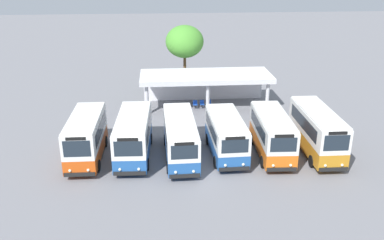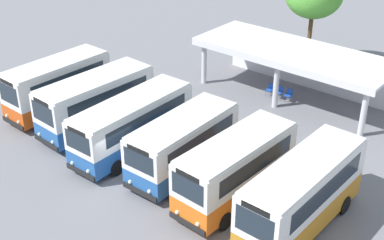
% 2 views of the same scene
% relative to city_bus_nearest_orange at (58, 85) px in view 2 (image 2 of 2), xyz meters
% --- Properties ---
extents(ground_plane, '(180.00, 180.00, 0.00)m').
position_rel_city_bus_nearest_orange_xyz_m(ground_plane, '(8.58, -2.74, -1.88)').
color(ground_plane, slate).
extents(city_bus_nearest_orange, '(2.42, 7.01, 3.42)m').
position_rel_city_bus_nearest_orange_xyz_m(city_bus_nearest_orange, '(0.00, 0.00, 0.00)').
color(city_bus_nearest_orange, black).
rests_on(city_bus_nearest_orange, ground).
extents(city_bus_second_in_row, '(2.70, 7.48, 3.30)m').
position_rel_city_bus_nearest_orange_xyz_m(city_bus_second_in_row, '(3.53, 0.09, -0.06)').
color(city_bus_second_in_row, black).
rests_on(city_bus_second_in_row, ground).
extents(city_bus_middle_cream, '(2.45, 7.87, 3.14)m').
position_rel_city_bus_nearest_orange_xyz_m(city_bus_middle_cream, '(7.05, -0.36, -0.14)').
color(city_bus_middle_cream, black).
rests_on(city_bus_middle_cream, ground).
extents(city_bus_fourth_amber, '(2.56, 6.82, 3.11)m').
position_rel_city_bus_nearest_orange_xyz_m(city_bus_fourth_amber, '(10.58, -0.17, -0.16)').
color(city_bus_fourth_amber, black).
rests_on(city_bus_fourth_amber, ground).
extents(city_bus_fifth_blue, '(2.56, 7.05, 3.29)m').
position_rel_city_bus_nearest_orange_xyz_m(city_bus_fifth_blue, '(14.10, -0.40, -0.06)').
color(city_bus_fifth_blue, black).
rests_on(city_bus_fifth_blue, ground).
extents(city_bus_far_end_green, '(2.38, 7.68, 3.50)m').
position_rel_city_bus_nearest_orange_xyz_m(city_bus_far_end_green, '(17.63, -0.34, 0.04)').
color(city_bus_far_end_green, black).
rests_on(city_bus_far_end_green, ground).
extents(terminal_canopy, '(13.19, 5.05, 3.40)m').
position_rel_city_bus_nearest_orange_xyz_m(terminal_canopy, '(10.28, 11.98, 0.73)').
color(terminal_canopy, silver).
rests_on(terminal_canopy, ground).
extents(waiting_chair_end_by_column, '(0.45, 0.45, 0.86)m').
position_rel_city_bus_nearest_orange_xyz_m(waiting_chair_end_by_column, '(9.15, 10.59, -1.36)').
color(waiting_chair_end_by_column, slate).
rests_on(waiting_chair_end_by_column, ground).
extents(waiting_chair_second_from_end, '(0.45, 0.45, 0.86)m').
position_rel_city_bus_nearest_orange_xyz_m(waiting_chair_second_from_end, '(9.85, 10.63, -1.36)').
color(waiting_chair_second_from_end, slate).
rests_on(waiting_chair_second_from_end, ground).
extents(waiting_chair_middle_seat, '(0.45, 0.45, 0.86)m').
position_rel_city_bus_nearest_orange_xyz_m(waiting_chair_middle_seat, '(10.55, 10.66, -1.36)').
color(waiting_chair_middle_seat, slate).
rests_on(waiting_chair_middle_seat, ground).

